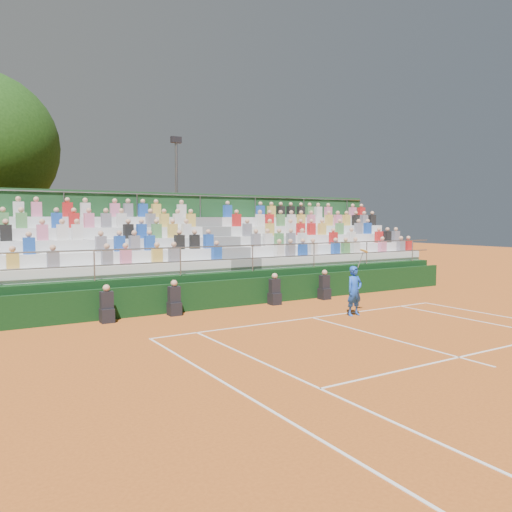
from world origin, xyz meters
TOP-DOWN VIEW (x-y plane):
  - ground at (0.00, 0.00)m, footprint 90.00×90.00m
  - courtside_wall at (0.00, 3.20)m, footprint 20.00×0.15m
  - line_officials at (-1.61, 2.75)m, footprint 9.05×0.40m
  - grandstand at (0.00, 6.44)m, footprint 20.00×5.20m
  - tennis_player at (1.44, -0.41)m, footprint 0.84×0.41m
  - floodlight_mast at (1.14, 13.99)m, footprint 0.60×0.25m

SIDE VIEW (x-z plane):
  - ground at x=0.00m, z-range 0.00..0.00m
  - line_officials at x=-1.61m, z-range -0.12..1.07m
  - courtside_wall at x=0.00m, z-range 0.00..1.00m
  - tennis_player at x=1.44m, z-range -0.28..1.94m
  - grandstand at x=0.00m, z-range -1.11..3.29m
  - floodlight_mast at x=1.14m, z-range 0.67..8.53m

